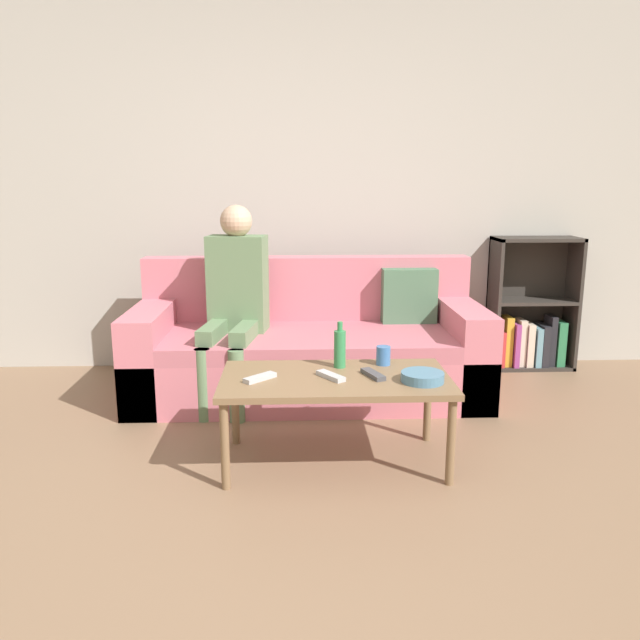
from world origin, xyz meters
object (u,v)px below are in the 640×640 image
(coffee_table, at_px, (335,385))
(bottle, at_px, (340,348))
(couch, at_px, (310,350))
(person_adult, at_px, (235,291))
(tv_remote_2, at_px, (260,378))
(cup_near, at_px, (383,356))
(snack_bowl, at_px, (422,377))
(bookshelf, at_px, (529,319))
(tv_remote_1, at_px, (331,376))
(tv_remote_0, at_px, (373,374))

(coffee_table, height_order, bottle, bottle)
(couch, height_order, person_adult, person_adult)
(coffee_table, distance_m, tv_remote_2, 0.36)
(couch, xyz_separation_m, cup_near, (0.35, -0.86, 0.20))
(person_adult, height_order, snack_bowl, person_adult)
(bookshelf, bearing_deg, couch, -162.00)
(couch, distance_m, coffee_table, 1.06)
(cup_near, xyz_separation_m, tv_remote_2, (-0.61, -0.23, -0.04))
(tv_remote_1, distance_m, bottle, 0.21)
(coffee_table, distance_m, bottle, 0.21)
(bookshelf, relative_size, bottle, 4.13)
(person_adult, distance_m, tv_remote_1, 1.15)
(tv_remote_0, bearing_deg, snack_bowl, -42.37)
(tv_remote_0, relative_size, bottle, 0.76)
(tv_remote_2, bearing_deg, person_adult, 147.57)
(couch, relative_size, person_adult, 1.82)
(couch, distance_m, bottle, 0.94)
(person_adult, bearing_deg, tv_remote_1, -52.77)
(cup_near, relative_size, tv_remote_0, 0.54)
(snack_bowl, relative_size, bottle, 0.86)
(tv_remote_1, height_order, tv_remote_2, same)
(cup_near, height_order, bottle, bottle)
(tv_remote_2, bearing_deg, tv_remote_1, 48.48)
(couch, xyz_separation_m, bookshelf, (1.63, 0.53, 0.08))
(coffee_table, xyz_separation_m, tv_remote_2, (-0.36, -0.04, 0.05))
(bookshelf, distance_m, coffee_table, 2.20)
(snack_bowl, bearing_deg, coffee_table, 166.71)
(tv_remote_1, distance_m, snack_bowl, 0.43)
(person_adult, distance_m, bottle, 1.01)
(snack_bowl, bearing_deg, cup_near, 116.77)
(cup_near, height_order, tv_remote_1, cup_near)
(cup_near, bearing_deg, tv_remote_2, -159.59)
(tv_remote_0, bearing_deg, bookshelf, 28.53)
(couch, xyz_separation_m, person_adult, (-0.46, -0.08, 0.40))
(bookshelf, bearing_deg, tv_remote_1, -134.13)
(person_adult, relative_size, tv_remote_1, 7.20)
(tv_remote_0, relative_size, tv_remote_2, 1.13)
(cup_near, distance_m, tv_remote_0, 0.21)
(cup_near, bearing_deg, bottle, -170.99)
(coffee_table, bearing_deg, tv_remote_0, -2.71)
(tv_remote_2, bearing_deg, snack_bowl, 41.95)
(coffee_table, bearing_deg, cup_near, 36.60)
(tv_remote_2, xyz_separation_m, bottle, (0.39, 0.19, 0.09))
(person_adult, height_order, cup_near, person_adult)
(tv_remote_0, height_order, snack_bowl, snack_bowl)
(tv_remote_1, xyz_separation_m, bottle, (0.06, 0.18, 0.09))
(couch, xyz_separation_m, tv_remote_1, (0.07, -1.07, 0.17))
(person_adult, height_order, bottle, person_adult)
(tv_remote_2, relative_size, bottle, 0.67)
(tv_remote_0, xyz_separation_m, bottle, (-0.15, 0.16, 0.09))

